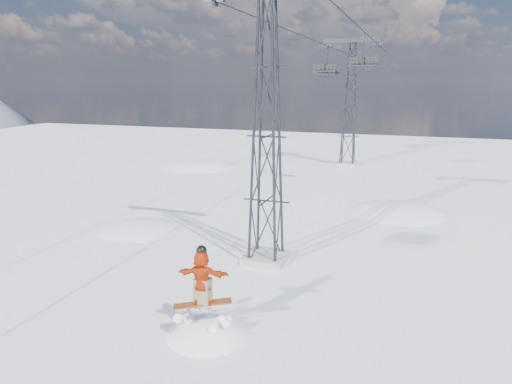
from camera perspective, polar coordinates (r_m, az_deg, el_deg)
ground at (r=14.18m, az=-12.67°, el=-19.65°), size 120.00×120.00×0.00m
snow_terrain at (r=37.41m, az=-0.80°, el=-13.90°), size 39.00×37.00×22.00m
lift_tower_near at (r=18.98m, az=1.33°, el=6.86°), size 5.20×1.80×11.43m
lift_tower_far at (r=43.39m, az=11.61°, el=10.40°), size 5.20×1.80×11.43m
haul_cables at (r=30.17m, az=8.47°, el=19.48°), size 4.46×51.00×0.06m
snowboarder_jump at (r=15.96m, az=-5.88°, el=-22.24°), size 4.40×4.40×6.98m
lift_chair_mid at (r=32.24m, az=13.22°, el=15.51°), size 1.91×0.55×2.37m
lift_chair_far at (r=43.77m, az=8.88°, el=14.69°), size 2.23×0.64×2.77m
lift_chair_extra at (r=42.25m, az=8.50°, el=15.01°), size 2.04×0.59×2.52m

